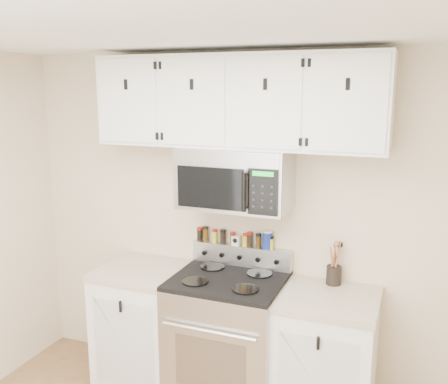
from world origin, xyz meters
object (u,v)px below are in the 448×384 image
microwave (235,178)px  salt_canister (267,240)px  range (228,339)px  utensil_crock (334,274)px

microwave → salt_canister: size_ratio=5.78×
range → salt_canister: salt_canister is taller
microwave → utensil_crock: size_ratio=2.53×
range → utensil_crock: 0.88m
utensil_crock → microwave: bearing=-171.2°
range → microwave: bearing=89.8°
salt_canister → range: bearing=-124.4°
range → salt_canister: (0.19, 0.28, 0.68)m
utensil_crock → salt_canister: (-0.49, 0.05, 0.17)m
microwave → salt_canister: bearing=38.8°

